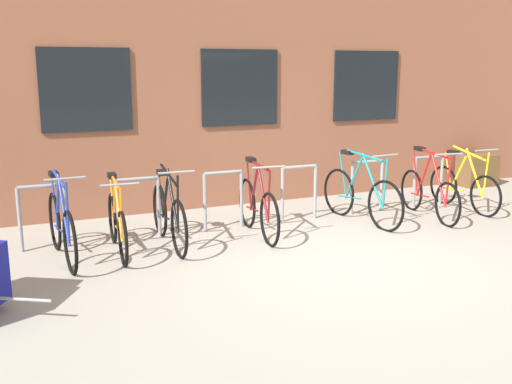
{
  "coord_description": "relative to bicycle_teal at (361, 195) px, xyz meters",
  "views": [
    {
      "loc": [
        -3.58,
        -5.67,
        2.25
      ],
      "look_at": [
        -0.41,
        1.6,
        0.56
      ],
      "focal_mm": 41.18,
      "sensor_mm": 36.0,
      "label": 1
    }
  ],
  "objects": [
    {
      "name": "bicycle_blue",
      "position": [
        -4.22,
        -0.06,
        -0.0
      ],
      "size": [
        0.44,
        1.76,
        1.09
      ],
      "color": "black",
      "rests_on": "ground"
    },
    {
      "name": "bicycle_maroon",
      "position": [
        -1.67,
        -0.03,
        -0.01
      ],
      "size": [
        0.44,
        1.68,
        1.05
      ],
      "color": "black",
      "rests_on": "ground"
    },
    {
      "name": "bicycle_black",
      "position": [
        -2.9,
        0.01,
        -0.01
      ],
      "size": [
        0.44,
        1.75,
        1.06
      ],
      "color": "black",
      "rests_on": "ground"
    },
    {
      "name": "bicycle_teal",
      "position": [
        0.0,
        0.0,
        0.0
      ],
      "size": [
        0.44,
        1.8,
        1.09
      ],
      "color": "black",
      "rests_on": "ground"
    },
    {
      "name": "bike_rack",
      "position": [
        -1.39,
        0.46,
        0.1
      ],
      "size": [
        6.6,
        0.05,
        0.83
      ],
      "color": "gray",
      "rests_on": "ground"
    },
    {
      "name": "storefront_building",
      "position": [
        -1.2,
        5.15,
        2.22
      ],
      "size": [
        28.0,
        6.82,
        5.25
      ],
      "color": "brown",
      "rests_on": "ground"
    },
    {
      "name": "bicycle_red",
      "position": [
        1.11,
        -0.17,
        -0.02
      ],
      "size": [
        0.46,
        1.7,
        1.07
      ],
      "color": "black",
      "rests_on": "ground"
    },
    {
      "name": "bicycle_yellow",
      "position": [
        1.96,
        0.01,
        -0.04
      ],
      "size": [
        0.44,
        1.62,
        1.05
      ],
      "color": "black",
      "rests_on": "ground"
    },
    {
      "name": "planter_box",
      "position": [
        3.59,
        1.41,
        -0.1
      ],
      "size": [
        0.7,
        0.44,
        0.6
      ],
      "primitive_type": "cube",
      "color": "brown",
      "rests_on": "ground"
    },
    {
      "name": "bicycle_orange",
      "position": [
        -3.56,
        -0.04,
        -0.04
      ],
      "size": [
        0.44,
        1.66,
        0.98
      ],
      "color": "black",
      "rests_on": "ground"
    },
    {
      "name": "ground_plane",
      "position": [
        -1.2,
        -1.44,
        -0.4
      ],
      "size": [
        42.0,
        42.0,
        0.0
      ],
      "primitive_type": "plane",
      "color": "#9E998E"
    }
  ]
}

